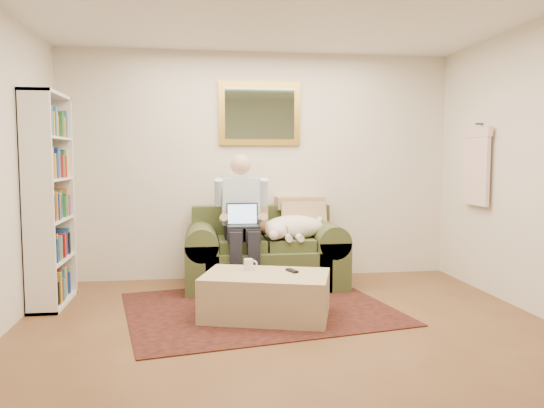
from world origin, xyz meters
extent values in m
cube|color=brown|center=(0.00, 0.00, 0.00)|extent=(4.50, 5.00, 0.01)
cube|color=silver|center=(0.00, 2.50, 1.30)|extent=(4.50, 0.01, 2.60)
cube|color=black|center=(-0.16, 1.16, 0.01)|extent=(2.67, 2.29, 0.01)
cube|color=#49552D|center=(0.00, 2.00, 0.21)|extent=(1.29, 0.83, 0.42)
cube|color=#49552D|center=(0.00, 2.36, 0.64)|extent=(1.57, 0.18, 0.43)
cube|color=#49552D|center=(-0.68, 2.00, 0.26)|extent=(0.34, 0.83, 0.86)
cube|color=#49552D|center=(0.68, 2.00, 0.26)|extent=(0.34, 0.83, 0.86)
cube|color=#49552D|center=(-0.25, 1.95, 0.48)|extent=(0.49, 0.56, 0.12)
cube|color=#49552D|center=(0.26, 1.95, 0.48)|extent=(0.49, 0.56, 0.12)
cube|color=black|center=(-0.25, 1.76, 0.70)|extent=(0.33, 0.23, 0.02)
cube|color=black|center=(-0.25, 1.87, 0.81)|extent=(0.33, 0.06, 0.23)
cube|color=#99BFF2|center=(-0.25, 1.87, 0.81)|extent=(0.30, 0.05, 0.20)
cube|color=tan|center=(-0.13, 0.88, 0.20)|extent=(1.23, 0.97, 0.39)
cylinder|color=white|center=(-0.27, 1.06, 0.44)|extent=(0.08, 0.08, 0.10)
cube|color=black|center=(0.11, 0.93, 0.40)|extent=(0.10, 0.16, 0.02)
cube|color=gold|center=(0.00, 2.48, 1.90)|extent=(0.94, 0.04, 0.72)
cube|color=gray|center=(0.00, 2.46, 1.90)|extent=(0.80, 0.01, 0.58)
camera|label=1|loc=(-0.71, -3.62, 1.40)|focal=35.00mm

